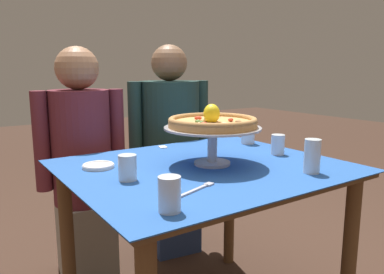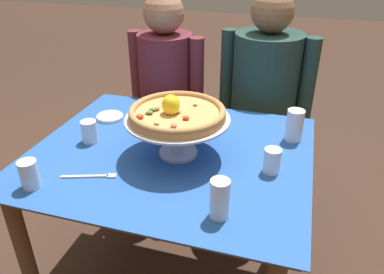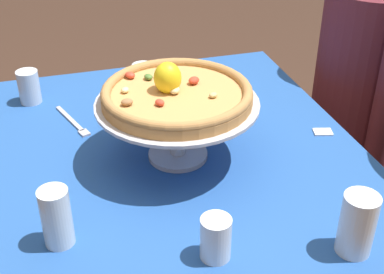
% 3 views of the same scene
% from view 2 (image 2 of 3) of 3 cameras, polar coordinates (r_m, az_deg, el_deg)
% --- Properties ---
extents(dining_table, '(1.09, 0.93, 0.74)m').
position_cam_2_polar(dining_table, '(1.55, -3.18, -5.85)').
color(dining_table, brown).
rests_on(dining_table, ground).
extents(pizza_stand, '(0.40, 0.40, 0.16)m').
position_cam_2_polar(pizza_stand, '(1.41, -2.21, 1.65)').
color(pizza_stand, '#B7B7C1').
rests_on(pizza_stand, dining_table).
extents(pizza, '(0.36, 0.36, 0.10)m').
position_cam_2_polar(pizza, '(1.38, -2.32, 3.77)').
color(pizza, tan).
rests_on(pizza, pizza_stand).
extents(water_glass_side_left, '(0.07, 0.07, 0.09)m').
position_cam_2_polar(water_glass_side_left, '(1.59, -15.39, 0.63)').
color(water_glass_side_left, silver).
rests_on(water_glass_side_left, dining_table).
extents(water_glass_back_right, '(0.07, 0.07, 0.13)m').
position_cam_2_polar(water_glass_back_right, '(1.60, 15.36, 1.48)').
color(water_glass_back_right, white).
rests_on(water_glass_back_right, dining_table).
extents(water_glass_front_left, '(0.06, 0.06, 0.10)m').
position_cam_2_polar(water_glass_front_left, '(1.38, -23.58, -5.47)').
color(water_glass_front_left, silver).
rests_on(water_glass_front_left, dining_table).
extents(water_glass_front_right, '(0.06, 0.06, 0.13)m').
position_cam_2_polar(water_glass_front_right, '(1.14, 4.23, -9.77)').
color(water_glass_front_right, silver).
rests_on(water_glass_front_right, dining_table).
extents(water_glass_side_right, '(0.06, 0.06, 0.09)m').
position_cam_2_polar(water_glass_side_right, '(1.37, 12.12, -3.78)').
color(water_glass_side_right, white).
rests_on(water_glass_side_right, dining_table).
extents(side_plate, '(0.13, 0.13, 0.02)m').
position_cam_2_polar(side_plate, '(1.79, -12.46, 3.07)').
color(side_plate, silver).
rests_on(side_plate, dining_table).
extents(dinner_fork, '(0.19, 0.08, 0.01)m').
position_cam_2_polar(dinner_fork, '(1.38, -15.04, -5.81)').
color(dinner_fork, '#B7B7C1').
rests_on(dinner_fork, dining_table).
extents(sugar_packet, '(0.05, 0.06, 0.00)m').
position_cam_2_polar(sugar_packet, '(1.81, 1.97, 3.95)').
color(sugar_packet, white).
rests_on(sugar_packet, dining_table).
extents(diner_left, '(0.46, 0.36, 1.25)m').
position_cam_2_polar(diner_left, '(2.24, -3.84, 4.54)').
color(diner_left, gray).
rests_on(diner_left, ground).
extents(diner_right, '(0.51, 0.41, 1.28)m').
position_cam_2_polar(diner_right, '(2.13, 10.75, 4.00)').
color(diner_right, navy).
rests_on(diner_right, ground).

